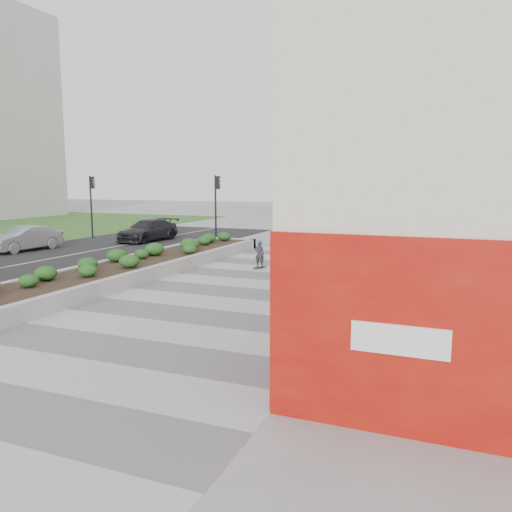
# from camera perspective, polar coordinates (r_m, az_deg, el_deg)

# --- Properties ---
(ground) EXTENTS (160.00, 160.00, 0.00)m
(ground) POSITION_cam_1_polar(r_m,az_deg,el_deg) (12.85, -10.52, -8.74)
(ground) COLOR gray
(ground) RESTS_ON ground
(walkway) EXTENTS (8.00, 36.00, 0.01)m
(walkway) POSITION_cam_1_polar(r_m,az_deg,el_deg) (15.36, -4.48, -5.76)
(walkway) COLOR #A8A8AD
(walkway) RESTS_ON ground
(building) EXTENTS (6.04, 24.08, 8.00)m
(building) POSITION_cam_1_polar(r_m,az_deg,el_deg) (19.29, 23.20, 8.39)
(building) COLOR beige
(building) RESTS_ON ground
(planter) EXTENTS (3.00, 18.00, 0.90)m
(planter) POSITION_cam_1_polar(r_m,az_deg,el_deg) (21.43, -12.91, -0.77)
(planter) COLOR #9E9EA0
(planter) RESTS_ON ground
(street) EXTENTS (10.00, 40.00, 0.00)m
(street) POSITION_cam_1_polar(r_m,az_deg,el_deg) (25.75, -24.83, -0.77)
(street) COLOR black
(street) RESTS_ON ground
(traffic_signal_near) EXTENTS (0.33, 0.28, 4.20)m
(traffic_signal_near) POSITION_cam_1_polar(r_m,az_deg,el_deg) (31.11, -4.53, 6.54)
(traffic_signal_near) COLOR black
(traffic_signal_near) RESTS_ON ground
(traffic_signal_far) EXTENTS (0.33, 0.28, 4.20)m
(traffic_signal_far) POSITION_cam_1_polar(r_m,az_deg,el_deg) (35.79, -18.28, 6.39)
(traffic_signal_far) COLOR black
(traffic_signal_far) RESTS_ON ground
(distant_bldg_north_l) EXTENTS (16.00, 12.00, 20.00)m
(distant_bldg_north_l) POSITION_cam_1_polar(r_m,az_deg,el_deg) (66.64, 12.23, 13.59)
(distant_bldg_north_l) COLOR #ADAAA3
(distant_bldg_north_l) RESTS_ON ground
(manhole_cover) EXTENTS (0.44, 0.44, 0.01)m
(manhole_cover) POSITION_cam_1_polar(r_m,az_deg,el_deg) (15.15, -2.77, -5.95)
(manhole_cover) COLOR #595654
(manhole_cover) RESTS_ON ground
(skateboarder) EXTENTS (0.46, 0.75, 1.29)m
(skateboarder) POSITION_cam_1_polar(r_m,az_deg,el_deg) (21.84, 0.41, 0.25)
(skateboarder) COLOR beige
(skateboarder) RESTS_ON ground
(car_silver) EXTENTS (1.83, 4.28, 1.37)m
(car_silver) POSITION_cam_1_polar(r_m,az_deg,el_deg) (30.43, -24.92, 1.83)
(car_silver) COLOR #93969A
(car_silver) RESTS_ON ground
(car_dark) EXTENTS (2.24, 4.88, 1.38)m
(car_dark) POSITION_cam_1_polar(r_m,az_deg,el_deg) (33.04, -12.24, 2.89)
(car_dark) COLOR black
(car_dark) RESTS_ON ground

